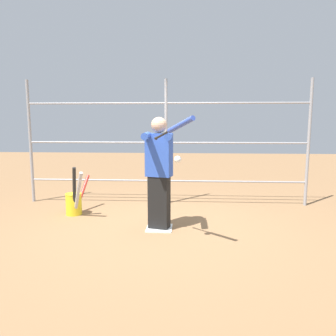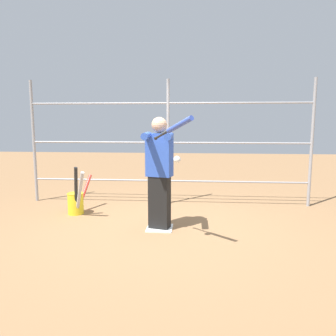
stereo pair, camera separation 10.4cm
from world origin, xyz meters
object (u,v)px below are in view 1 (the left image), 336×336
at_px(batter, 159,170).
at_px(softball_in_flight, 178,159).
at_px(baseball_bat_swinging, 177,127).
at_px(bat_bucket, 75,201).

height_order(batter, softball_in_flight, batter).
height_order(baseball_bat_swinging, bat_bucket, baseball_bat_swinging).
distance_m(baseball_bat_swinging, bat_bucket, 2.79).
height_order(batter, bat_bucket, batter).
bearing_deg(softball_in_flight, bat_bucket, -34.57).
bearing_deg(softball_in_flight, baseball_bat_swinging, 89.94).
xyz_separation_m(baseball_bat_swinging, softball_in_flight, (-0.00, -0.23, -0.44)).
relative_size(batter, baseball_bat_swinging, 2.58).
relative_size(softball_in_flight, bat_bucket, 0.10).
xyz_separation_m(batter, softball_in_flight, (-0.31, 0.60, 0.24)).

